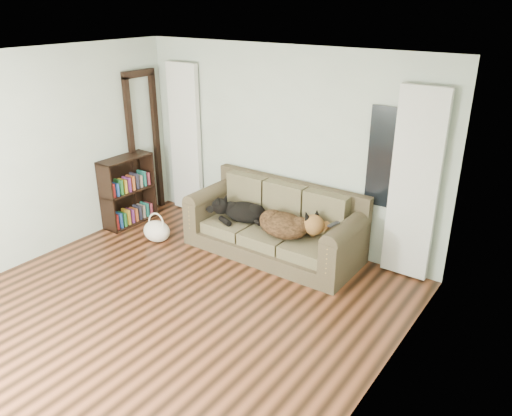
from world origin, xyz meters
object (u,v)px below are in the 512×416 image
Objects in this scene: tote_bag at (157,230)px; dog_black_lab at (242,211)px; bookshelf at (128,191)px; sofa at (273,222)px; dog_shepherd at (287,225)px.

dog_black_lab is at bearing 31.48° from tote_bag.
bookshelf is (-0.78, 0.22, 0.34)m from tote_bag.
bookshelf is at bearing -169.56° from sofa.
tote_bag is 0.88m from bookshelf.
sofa is at bearing 23.01° from tote_bag.
dog_black_lab is at bearing 10.80° from bookshelf.
dog_shepherd is 1.87m from tote_bag.
dog_black_lab is 0.83× the size of dog_shepherd.
dog_black_lab is at bearing 5.30° from dog_shepherd.
dog_black_lab is 1.84m from bookshelf.
bookshelf is at bearing 164.47° from tote_bag.
sofa is 0.49m from dog_black_lab.
tote_bag is (-1.75, -0.57, -0.33)m from dog_shepherd.
tote_bag is 0.40× the size of bookshelf.
bookshelf is (-2.28, -0.42, 0.05)m from sofa.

